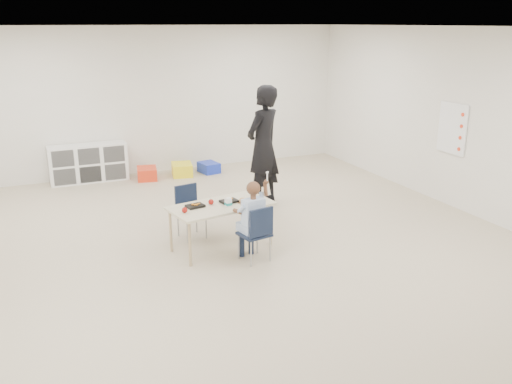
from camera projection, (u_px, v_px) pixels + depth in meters
name	position (u px, v px, depth m)	size (l,w,h in m)	color
room	(229.00, 150.00, 6.45)	(9.00, 9.02, 2.80)	#C0AE94
table	(221.00, 226.00, 7.06)	(1.42, 0.89, 0.60)	beige
chair_near	(254.00, 233.00, 6.69)	(0.35, 0.33, 0.73)	#111B33
chair_far	(192.00, 213.00, 7.40)	(0.35, 0.33, 0.73)	#111B33
child	(254.00, 217.00, 6.63)	(0.48, 0.48, 1.14)	#BAD4FC
lunch_tray_near	(229.00, 201.00, 7.06)	(0.22, 0.16, 0.03)	black
lunch_tray_far	(195.00, 206.00, 6.88)	(0.22, 0.16, 0.03)	black
milk_carton	(228.00, 202.00, 6.92)	(0.07, 0.07, 0.10)	white
bread_roll	(242.00, 200.00, 7.04)	(0.09, 0.09, 0.07)	tan
apple_near	(211.00, 202.00, 6.97)	(0.07, 0.07, 0.07)	maroon
apple_far	(185.00, 210.00, 6.66)	(0.07, 0.07, 0.07)	maroon
cubby_shelf	(88.00, 163.00, 10.06)	(1.40, 0.40, 0.70)	white
rules_poster	(452.00, 128.00, 8.53)	(0.02, 0.60, 0.80)	white
adult	(263.00, 146.00, 8.63)	(0.70, 0.46, 1.93)	black
bin_red	(147.00, 173.00, 10.25)	(0.36, 0.46, 0.22)	red
bin_yellow	(182.00, 169.00, 10.51)	(0.37, 0.48, 0.24)	yellow
bin_blue	(209.00, 167.00, 10.72)	(0.32, 0.41, 0.20)	#1931C2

